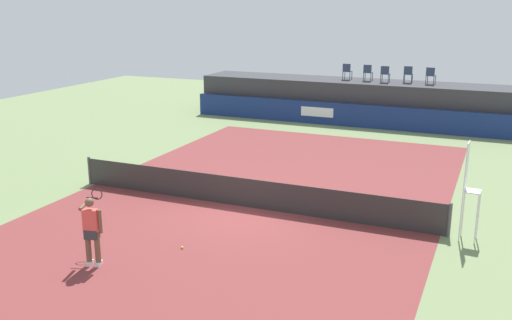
% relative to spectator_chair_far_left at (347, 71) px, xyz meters
% --- Properties ---
extents(ground_plane, '(48.00, 48.00, 0.00)m').
position_rel_spectator_chair_far_left_xyz_m(ground_plane, '(0.83, -12.43, -2.69)').
color(ground_plane, '#6B7F51').
extents(court_inner, '(12.00, 22.00, 0.00)m').
position_rel_spectator_chair_far_left_xyz_m(court_inner, '(0.83, -15.43, -2.69)').
color(court_inner, maroon).
rests_on(court_inner, ground).
extents(sponsor_wall, '(18.00, 0.22, 1.20)m').
position_rel_spectator_chair_far_left_xyz_m(sponsor_wall, '(0.82, -1.93, -2.09)').
color(sponsor_wall, navy).
rests_on(sponsor_wall, ground).
extents(spectator_platform, '(18.00, 2.80, 2.20)m').
position_rel_spectator_chair_far_left_xyz_m(spectator_platform, '(0.83, -0.13, -1.59)').
color(spectator_platform, '#38383D').
rests_on(spectator_platform, ground).
extents(spectator_chair_far_left, '(0.45, 0.45, 0.89)m').
position_rel_spectator_chair_far_left_xyz_m(spectator_chair_far_left, '(0.00, 0.00, 0.00)').
color(spectator_chair_far_left, '#2D3D56').
rests_on(spectator_chair_far_left, spectator_platform).
extents(spectator_chair_left, '(0.44, 0.44, 0.89)m').
position_rel_spectator_chair_far_left_xyz_m(spectator_chair_left, '(1.17, -0.08, 0.00)').
color(spectator_chair_left, '#2D3D56').
rests_on(spectator_chair_left, spectator_platform).
extents(spectator_chair_center, '(0.44, 0.44, 0.89)m').
position_rel_spectator_chair_far_left_xyz_m(spectator_chair_center, '(2.16, -0.35, 0.00)').
color(spectator_chair_center, '#2D3D56').
rests_on(spectator_chair_center, spectator_platform).
extents(spectator_chair_right, '(0.46, 0.46, 0.89)m').
position_rel_spectator_chair_far_left_xyz_m(spectator_chair_right, '(3.30, 0.04, 0.00)').
color(spectator_chair_right, '#2D3D56').
rests_on(spectator_chair_right, spectator_platform).
extents(spectator_chair_far_right, '(0.48, 0.48, 0.89)m').
position_rel_spectator_chair_far_left_xyz_m(spectator_chair_far_right, '(4.48, -0.11, 0.00)').
color(spectator_chair_far_right, '#2D3D56').
rests_on(spectator_chair_far_right, spectator_platform).
extents(umpire_chair, '(0.47, 0.47, 2.76)m').
position_rel_spectator_chair_far_left_xyz_m(umpire_chair, '(7.43, -15.42, -1.11)').
color(umpire_chair, white).
rests_on(umpire_chair, ground).
extents(tennis_net, '(12.40, 0.02, 0.95)m').
position_rel_spectator_chair_far_left_xyz_m(tennis_net, '(0.83, -15.43, -2.22)').
color(tennis_net, '#2D2D2D').
rests_on(tennis_net, ground).
extents(net_post_near, '(0.10, 0.10, 1.00)m').
position_rel_spectator_chair_far_left_xyz_m(net_post_near, '(-5.37, -15.43, -2.19)').
color(net_post_near, '#4C4C51').
rests_on(net_post_near, ground).
extents(net_post_far, '(0.10, 0.10, 1.00)m').
position_rel_spectator_chair_far_left_xyz_m(net_post_far, '(7.03, -15.43, -2.19)').
color(net_post_far, '#4C4C51').
rests_on(net_post_far, ground).
extents(tennis_player, '(0.91, 1.11, 1.77)m').
position_rel_spectator_chair_far_left_xyz_m(tennis_player, '(-0.93, -20.79, -1.73)').
color(tennis_player, white).
rests_on(tennis_player, court_inner).
extents(tennis_ball, '(0.07, 0.07, 0.07)m').
position_rel_spectator_chair_far_left_xyz_m(tennis_ball, '(0.60, -19.09, -2.66)').
color(tennis_ball, '#D8EA33').
rests_on(tennis_ball, court_inner).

